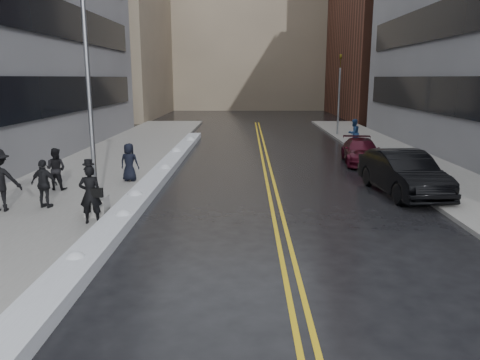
{
  "coord_description": "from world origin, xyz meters",
  "views": [
    {
      "loc": [
        1.46,
        -12.26,
        4.45
      ],
      "look_at": [
        1.26,
        2.06,
        1.3
      ],
      "focal_mm": 35.0,
      "sensor_mm": 36.0,
      "label": 1
    }
  ],
  "objects_px": {
    "fire_hydrant": "(403,160)",
    "traffic_signal": "(339,91)",
    "pedestrian_b": "(56,169)",
    "car_maroon": "(361,151)",
    "pedestrian_east": "(354,133)",
    "pedestrian_fedora": "(90,194)",
    "car_black": "(403,173)",
    "pedestrian_c": "(129,162)",
    "pedestrian_d": "(44,184)",
    "lamppost": "(92,141)"
  },
  "relations": [
    {
      "from": "pedestrian_d",
      "to": "pedestrian_east",
      "type": "distance_m",
      "value": 19.67
    },
    {
      "from": "fire_hydrant",
      "to": "pedestrian_c",
      "type": "bearing_deg",
      "value": -166.72
    },
    {
      "from": "pedestrian_d",
      "to": "traffic_signal",
      "type": "bearing_deg",
      "value": -110.98
    },
    {
      "from": "pedestrian_b",
      "to": "pedestrian_d",
      "type": "xyz_separation_m",
      "value": [
        0.66,
        -2.61,
        0.0
      ]
    },
    {
      "from": "pedestrian_d",
      "to": "car_black",
      "type": "distance_m",
      "value": 13.06
    },
    {
      "from": "pedestrian_b",
      "to": "car_maroon",
      "type": "xyz_separation_m",
      "value": [
        13.46,
        6.71,
        -0.33
      ]
    },
    {
      "from": "pedestrian_fedora",
      "to": "pedestrian_c",
      "type": "height_order",
      "value": "pedestrian_fedora"
    },
    {
      "from": "lamppost",
      "to": "pedestrian_c",
      "type": "xyz_separation_m",
      "value": [
        -0.18,
        5.05,
        -1.58
      ]
    },
    {
      "from": "pedestrian_c",
      "to": "car_maroon",
      "type": "relative_size",
      "value": 0.37
    },
    {
      "from": "pedestrian_b",
      "to": "pedestrian_east",
      "type": "height_order",
      "value": "pedestrian_east"
    },
    {
      "from": "pedestrian_c",
      "to": "pedestrian_east",
      "type": "xyz_separation_m",
      "value": [
        11.68,
        10.12,
        0.07
      ]
    },
    {
      "from": "pedestrian_c",
      "to": "car_black",
      "type": "relative_size",
      "value": 0.31
    },
    {
      "from": "lamppost",
      "to": "pedestrian_c",
      "type": "relative_size",
      "value": 4.74
    },
    {
      "from": "lamppost",
      "to": "car_maroon",
      "type": "height_order",
      "value": "lamppost"
    },
    {
      "from": "traffic_signal",
      "to": "pedestrian_c",
      "type": "relative_size",
      "value": 3.73
    },
    {
      "from": "traffic_signal",
      "to": "car_black",
      "type": "height_order",
      "value": "traffic_signal"
    },
    {
      "from": "car_maroon",
      "to": "pedestrian_east",
      "type": "bearing_deg",
      "value": 87.86
    },
    {
      "from": "lamppost",
      "to": "pedestrian_c",
      "type": "distance_m",
      "value": 5.3
    },
    {
      "from": "pedestrian_b",
      "to": "car_maroon",
      "type": "relative_size",
      "value": 0.37
    },
    {
      "from": "lamppost",
      "to": "pedestrian_d",
      "type": "relative_size",
      "value": 4.65
    },
    {
      "from": "pedestrian_fedora",
      "to": "car_maroon",
      "type": "bearing_deg",
      "value": -145.56
    },
    {
      "from": "fire_hydrant",
      "to": "car_black",
      "type": "relative_size",
      "value": 0.14
    },
    {
      "from": "fire_hydrant",
      "to": "pedestrian_d",
      "type": "height_order",
      "value": "pedestrian_d"
    },
    {
      "from": "traffic_signal",
      "to": "pedestrian_east",
      "type": "xyz_separation_m",
      "value": [
        -0.3,
        -6.83,
        -2.38
      ]
    },
    {
      "from": "pedestrian_c",
      "to": "car_black",
      "type": "bearing_deg",
      "value": 179.2
    },
    {
      "from": "pedestrian_b",
      "to": "car_black",
      "type": "relative_size",
      "value": 0.32
    },
    {
      "from": "pedestrian_b",
      "to": "car_black",
      "type": "xyz_separation_m",
      "value": [
        13.46,
        -0.02,
        -0.13
      ]
    },
    {
      "from": "fire_hydrant",
      "to": "pedestrian_d",
      "type": "distance_m",
      "value": 15.99
    },
    {
      "from": "traffic_signal",
      "to": "car_black",
      "type": "relative_size",
      "value": 1.17
    },
    {
      "from": "pedestrian_fedora",
      "to": "traffic_signal",
      "type": "bearing_deg",
      "value": -128.49
    },
    {
      "from": "fire_hydrant",
      "to": "traffic_signal",
      "type": "bearing_deg",
      "value": 92.05
    },
    {
      "from": "pedestrian_b",
      "to": "lamppost",
      "type": "bearing_deg",
      "value": 134.98
    },
    {
      "from": "lamppost",
      "to": "pedestrian_b",
      "type": "distance_m",
      "value": 4.65
    },
    {
      "from": "fire_hydrant",
      "to": "traffic_signal",
      "type": "xyz_separation_m",
      "value": [
        -0.5,
        14.0,
        2.85
      ]
    },
    {
      "from": "fire_hydrant",
      "to": "pedestrian_d",
      "type": "bearing_deg",
      "value": -153.49
    },
    {
      "from": "pedestrian_c",
      "to": "car_maroon",
      "type": "bearing_deg",
      "value": -147.44
    },
    {
      "from": "pedestrian_fedora",
      "to": "car_black",
      "type": "relative_size",
      "value": 0.35
    },
    {
      "from": "fire_hydrant",
      "to": "pedestrian_east",
      "type": "xyz_separation_m",
      "value": [
        -0.8,
        7.17,
        0.48
      ]
    },
    {
      "from": "traffic_signal",
      "to": "car_maroon",
      "type": "bearing_deg",
      "value": -94.84
    },
    {
      "from": "pedestrian_fedora",
      "to": "pedestrian_b",
      "type": "bearing_deg",
      "value": -68.5
    },
    {
      "from": "pedestrian_c",
      "to": "pedestrian_east",
      "type": "relative_size",
      "value": 0.92
    },
    {
      "from": "lamppost",
      "to": "traffic_signal",
      "type": "relative_size",
      "value": 1.27
    },
    {
      "from": "pedestrian_east",
      "to": "car_black",
      "type": "relative_size",
      "value": 0.34
    },
    {
      "from": "lamppost",
      "to": "pedestrian_b",
      "type": "bearing_deg",
      "value": 127.4
    },
    {
      "from": "car_black",
      "to": "pedestrian_b",
      "type": "bearing_deg",
      "value": 173.16
    },
    {
      "from": "lamppost",
      "to": "pedestrian_d",
      "type": "bearing_deg",
      "value": 156.57
    },
    {
      "from": "pedestrian_fedora",
      "to": "pedestrian_east",
      "type": "height_order",
      "value": "pedestrian_fedora"
    },
    {
      "from": "pedestrian_fedora",
      "to": "pedestrian_east",
      "type": "relative_size",
      "value": 1.02
    },
    {
      "from": "lamppost",
      "to": "pedestrian_c",
      "type": "bearing_deg",
      "value": 92.05
    },
    {
      "from": "fire_hydrant",
      "to": "pedestrian_b",
      "type": "bearing_deg",
      "value": -163.17
    }
  ]
}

